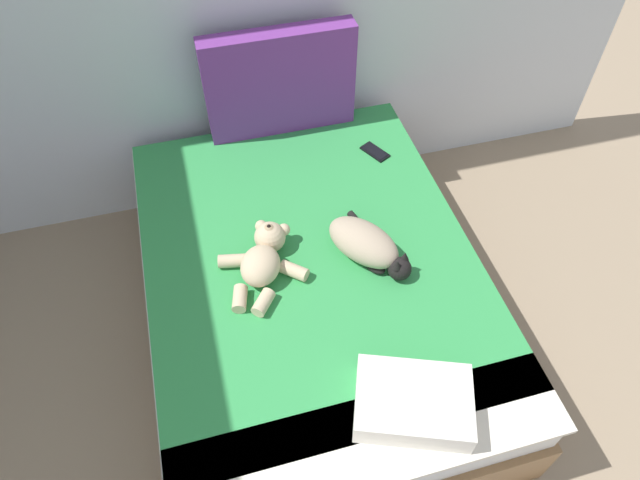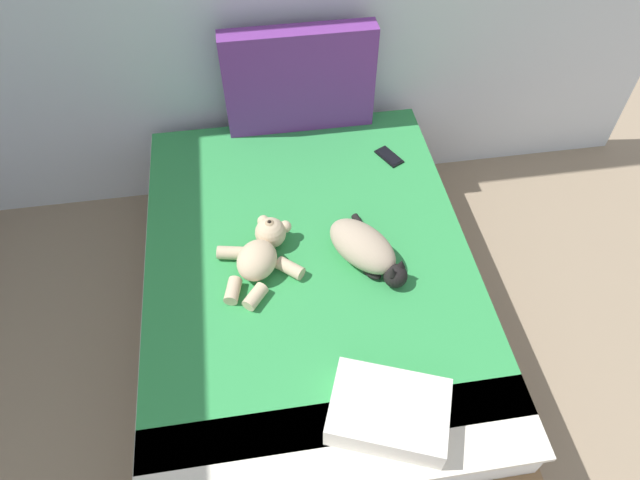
% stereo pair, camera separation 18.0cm
% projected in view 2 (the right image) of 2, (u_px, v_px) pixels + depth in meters
% --- Properties ---
extents(bed, '(1.46, 1.95, 0.53)m').
position_uv_depth(bed, '(310.00, 293.00, 2.65)').
color(bed, olive).
rests_on(bed, ground_plane).
extents(patterned_cushion, '(0.75, 0.11, 0.55)m').
position_uv_depth(patterned_cushion, '(299.00, 80.00, 2.81)').
color(patterned_cushion, '#72338C').
rests_on(patterned_cushion, bed).
extents(cat, '(0.35, 0.43, 0.15)m').
position_uv_depth(cat, '(366.00, 249.00, 2.39)').
color(cat, tan).
rests_on(cat, bed).
extents(teddy_bear, '(0.37, 0.45, 0.15)m').
position_uv_depth(teddy_bear, '(261.00, 253.00, 2.38)').
color(teddy_bear, beige).
rests_on(teddy_bear, bed).
extents(cell_phone, '(0.13, 0.16, 0.01)m').
position_uv_depth(cell_phone, '(389.00, 157.00, 2.85)').
color(cell_phone, black).
rests_on(cell_phone, bed).
extents(throw_pillow, '(0.47, 0.41, 0.11)m').
position_uv_depth(throw_pillow, '(389.00, 412.00, 1.95)').
color(throw_pillow, white).
rests_on(throw_pillow, bed).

